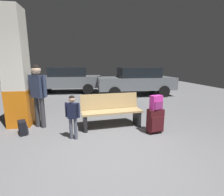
{
  "coord_description": "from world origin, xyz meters",
  "views": [
    {
      "loc": [
        -0.41,
        -2.61,
        1.66
      ],
      "look_at": [
        0.15,
        1.3,
        0.85
      ],
      "focal_mm": 26.09,
      "sensor_mm": 36.0,
      "label": 1
    }
  ],
  "objects_px": {
    "bench": "(111,111)",
    "adult": "(38,89)",
    "parked_car_far": "(67,79)",
    "backpack_dark_floor": "(23,128)",
    "parked_car_near": "(136,81)",
    "backpack_bright": "(156,103)",
    "child": "(72,113)",
    "structural_pillar": "(16,70)",
    "suitcase": "(155,121)"
  },
  "relations": [
    {
      "from": "adult",
      "to": "suitcase",
      "type": "bearing_deg",
      "value": -15.81
    },
    {
      "from": "child",
      "to": "parked_car_near",
      "type": "bearing_deg",
      "value": 59.96
    },
    {
      "from": "suitcase",
      "to": "backpack_bright",
      "type": "height_order",
      "value": "backpack_bright"
    },
    {
      "from": "structural_pillar",
      "to": "parked_car_far",
      "type": "distance_m",
      "value": 5.54
    },
    {
      "from": "adult",
      "to": "parked_car_near",
      "type": "bearing_deg",
      "value": 47.46
    },
    {
      "from": "backpack_dark_floor",
      "to": "parked_car_near",
      "type": "height_order",
      "value": "parked_car_near"
    },
    {
      "from": "adult",
      "to": "backpack_dark_floor",
      "type": "bearing_deg",
      "value": -123.43
    },
    {
      "from": "bench",
      "to": "suitcase",
      "type": "xyz_separation_m",
      "value": [
        1.01,
        -0.59,
        -0.12
      ]
    },
    {
      "from": "parked_car_far",
      "to": "structural_pillar",
      "type": "bearing_deg",
      "value": -96.23
    },
    {
      "from": "child",
      "to": "backpack_dark_floor",
      "type": "distance_m",
      "value": 1.38
    },
    {
      "from": "parked_car_far",
      "to": "bench",
      "type": "bearing_deg",
      "value": -72.49
    },
    {
      "from": "backpack_bright",
      "to": "structural_pillar",
      "type": "bearing_deg",
      "value": 163.25
    },
    {
      "from": "backpack_bright",
      "to": "adult",
      "type": "xyz_separation_m",
      "value": [
        -2.9,
        0.82,
        0.26
      ]
    },
    {
      "from": "adult",
      "to": "backpack_dark_floor",
      "type": "xyz_separation_m",
      "value": [
        -0.29,
        -0.44,
        -0.86
      ]
    },
    {
      "from": "adult",
      "to": "parked_car_near",
      "type": "xyz_separation_m",
      "value": [
        3.91,
        4.26,
        -0.22
      ]
    },
    {
      "from": "bench",
      "to": "parked_car_far",
      "type": "distance_m",
      "value": 6.21
    },
    {
      "from": "suitcase",
      "to": "child",
      "type": "relative_size",
      "value": 0.6
    },
    {
      "from": "bench",
      "to": "parked_car_near",
      "type": "height_order",
      "value": "parked_car_near"
    },
    {
      "from": "structural_pillar",
      "to": "suitcase",
      "type": "relative_size",
      "value": 5.1
    },
    {
      "from": "adult",
      "to": "structural_pillar",
      "type": "bearing_deg",
      "value": 158.56
    },
    {
      "from": "bench",
      "to": "child",
      "type": "relative_size",
      "value": 1.63
    },
    {
      "from": "structural_pillar",
      "to": "backpack_bright",
      "type": "relative_size",
      "value": 9.06
    },
    {
      "from": "suitcase",
      "to": "parked_car_near",
      "type": "distance_m",
      "value": 5.2
    },
    {
      "from": "bench",
      "to": "parked_car_near",
      "type": "relative_size",
      "value": 0.4
    },
    {
      "from": "parked_car_near",
      "to": "child",
      "type": "bearing_deg",
      "value": -120.04
    },
    {
      "from": "child",
      "to": "structural_pillar",
      "type": "bearing_deg",
      "value": 144.05
    },
    {
      "from": "structural_pillar",
      "to": "backpack_dark_floor",
      "type": "height_order",
      "value": "structural_pillar"
    },
    {
      "from": "structural_pillar",
      "to": "backpack_dark_floor",
      "type": "xyz_separation_m",
      "value": [
        0.27,
        -0.67,
        -1.36
      ]
    },
    {
      "from": "bench",
      "to": "adult",
      "type": "height_order",
      "value": "adult"
    },
    {
      "from": "bench",
      "to": "adult",
      "type": "relative_size",
      "value": 0.99
    },
    {
      "from": "parked_car_far",
      "to": "parked_car_near",
      "type": "bearing_deg",
      "value": -20.17
    },
    {
      "from": "suitcase",
      "to": "parked_car_near",
      "type": "relative_size",
      "value": 0.15
    },
    {
      "from": "backpack_bright",
      "to": "child",
      "type": "height_order",
      "value": "child"
    },
    {
      "from": "child",
      "to": "adult",
      "type": "xyz_separation_m",
      "value": [
        -0.94,
        0.87,
        0.41
      ]
    },
    {
      "from": "suitcase",
      "to": "backpack_dark_floor",
      "type": "distance_m",
      "value": 3.22
    },
    {
      "from": "backpack_bright",
      "to": "backpack_dark_floor",
      "type": "distance_m",
      "value": 3.28
    },
    {
      "from": "structural_pillar",
      "to": "parked_car_near",
      "type": "xyz_separation_m",
      "value": [
        4.47,
        4.04,
        -0.72
      ]
    },
    {
      "from": "bench",
      "to": "backpack_dark_floor",
      "type": "xyz_separation_m",
      "value": [
        -2.19,
        -0.21,
        -0.28
      ]
    },
    {
      "from": "backpack_bright",
      "to": "parked_car_far",
      "type": "height_order",
      "value": "parked_car_far"
    },
    {
      "from": "structural_pillar",
      "to": "adult",
      "type": "xyz_separation_m",
      "value": [
        0.57,
        -0.22,
        -0.5
      ]
    },
    {
      "from": "bench",
      "to": "suitcase",
      "type": "relative_size",
      "value": 2.73
    },
    {
      "from": "child",
      "to": "parked_car_far",
      "type": "relative_size",
      "value": 0.24
    },
    {
      "from": "bench",
      "to": "adult",
      "type": "xyz_separation_m",
      "value": [
        -1.9,
        0.23,
        0.59
      ]
    },
    {
      "from": "adult",
      "to": "parked_car_far",
      "type": "relative_size",
      "value": 0.4
    },
    {
      "from": "backpack_bright",
      "to": "parked_car_far",
      "type": "relative_size",
      "value": 0.08
    },
    {
      "from": "backpack_bright",
      "to": "backpack_dark_floor",
      "type": "xyz_separation_m",
      "value": [
        -3.2,
        0.38,
        -0.6
      ]
    },
    {
      "from": "bench",
      "to": "suitcase",
      "type": "distance_m",
      "value": 1.17
    },
    {
      "from": "adult",
      "to": "parked_car_far",
      "type": "height_order",
      "value": "adult"
    },
    {
      "from": "bench",
      "to": "parked_car_far",
      "type": "relative_size",
      "value": 0.4
    },
    {
      "from": "suitcase",
      "to": "parked_car_far",
      "type": "relative_size",
      "value": 0.15
    }
  ]
}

